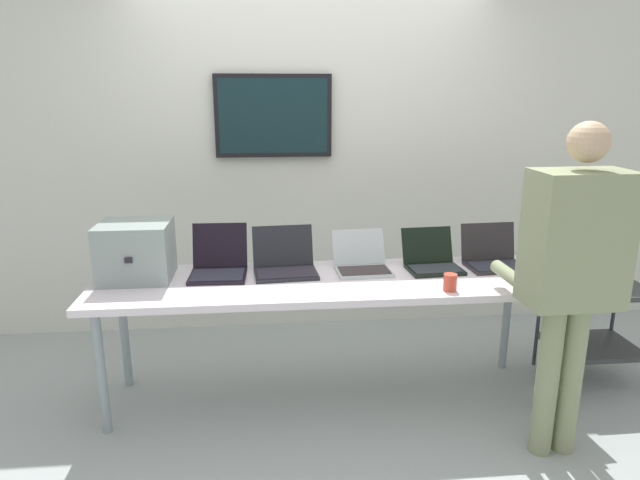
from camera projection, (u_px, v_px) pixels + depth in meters
ground at (325, 399)px, 3.39m from camera, size 8.00×8.00×0.04m
back_wall at (309, 152)px, 4.11m from camera, size 8.00×0.11×2.68m
workbench at (326, 288)px, 3.20m from camera, size 2.63×0.70×0.75m
equipment_box at (136, 251)px, 3.15m from camera, size 0.39×0.36×0.33m
laptop_station_0 at (219, 264)px, 3.25m from camera, size 0.33×0.35×0.28m
laptop_station_1 at (285, 263)px, 3.28m from camera, size 0.38×0.35×0.25m
laptop_station_2 at (362, 262)px, 3.33m from camera, size 0.33×0.34×0.22m
laptop_station_3 at (432, 260)px, 3.35m from camera, size 0.33×0.33×0.23m
laptop_station_4 at (493, 257)px, 3.40m from camera, size 0.36×0.31×0.25m
person at (572, 263)px, 2.62m from camera, size 0.45×0.59×1.66m
coffee_mug at (450, 282)px, 2.99m from camera, size 0.07×0.07×0.09m
paper_sheet at (552, 282)px, 3.14m from camera, size 0.24×0.31×0.00m
storage_cart at (595, 317)px, 3.49m from camera, size 0.56×0.44×0.63m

